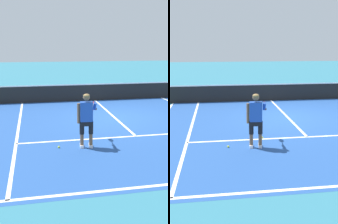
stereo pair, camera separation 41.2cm
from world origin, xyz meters
TOP-DOWN VIEW (x-y plane):
  - ground_plane at (0.00, 0.00)m, footprint 80.00×80.00m
  - court_inner_surface at (0.00, -1.07)m, footprint 10.98×10.16m
  - line_service at (0.00, -2.59)m, footprint 8.23×0.10m
  - line_centre_service at (0.00, 0.61)m, footprint 0.10×6.40m
  - line_singles_left at (-4.12, -1.07)m, footprint 0.10×9.76m
  - tennis_net at (0.00, 3.81)m, footprint 11.96×0.08m
  - tennis_player at (-1.91, -3.29)m, footprint 0.72×1.10m
  - tennis_ball_near_feet at (-1.58, -2.50)m, footprint 0.07×0.07m
  - tennis_ball_by_baseline at (-2.78, -3.20)m, footprint 0.07×0.07m

SIDE VIEW (x-z plane):
  - ground_plane at x=0.00m, z-range 0.00..0.00m
  - court_inner_surface at x=0.00m, z-range 0.00..0.00m
  - line_service at x=0.00m, z-range 0.00..0.01m
  - line_centre_service at x=0.00m, z-range 0.00..0.01m
  - line_singles_left at x=-4.12m, z-range 0.00..0.01m
  - tennis_ball_near_feet at x=-1.58m, z-range 0.00..0.07m
  - tennis_ball_by_baseline at x=-2.78m, z-range 0.00..0.07m
  - tennis_net at x=0.00m, z-range -0.04..1.03m
  - tennis_player at x=-1.91m, z-range 0.13..1.85m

